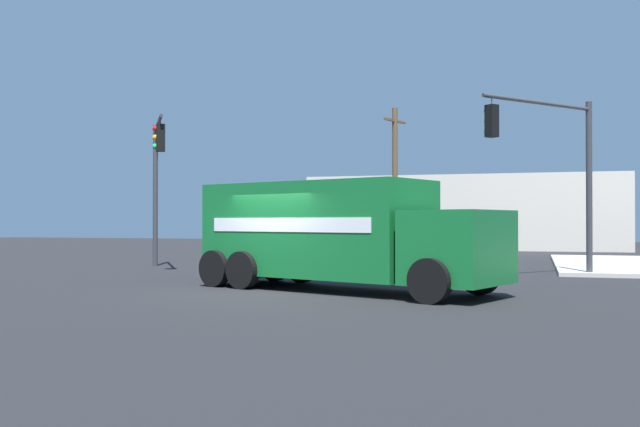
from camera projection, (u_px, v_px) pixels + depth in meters
The scene contains 6 objects.
ground_plane at pixel (267, 292), 18.16m from camera, with size 100.00×100.00×0.00m, color black.
delivery_truck at pixel (337, 234), 18.51m from camera, with size 8.55×5.34×2.82m.
traffic_light_primary at pixel (157, 170), 27.21m from camera, with size 2.55×3.93×5.67m.
traffic_light_secondary at pixel (556, 156), 22.36m from camera, with size 3.27×3.83×5.57m.
utility_pole at pixel (395, 179), 38.79m from camera, with size 0.83×2.12×7.98m.
building_backdrop at pixel (465, 213), 46.70m from camera, with size 19.88×6.00×4.71m, color beige.
Camera 1 is at (6.59, -17.00, 1.79)m, focal length 40.00 mm.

